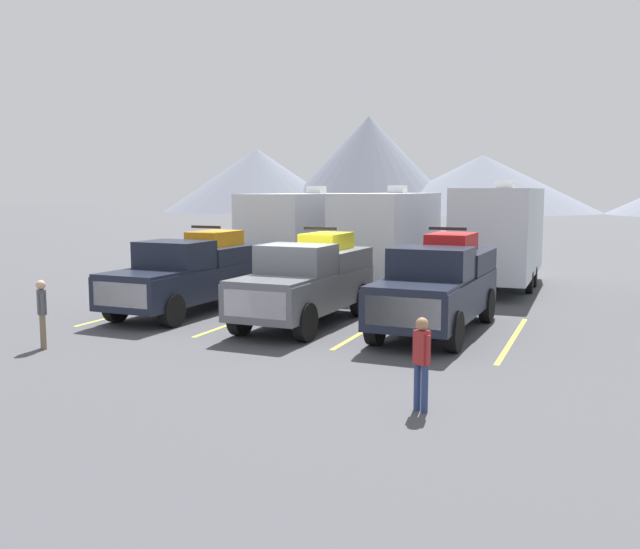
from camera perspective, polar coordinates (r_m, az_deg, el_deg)
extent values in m
plane|color=#47474C|center=(18.32, -1.90, -4.29)|extent=(240.00, 240.00, 0.00)
cube|color=black|center=(20.66, -10.83, -0.67)|extent=(2.17, 5.87, 0.89)
cube|color=black|center=(18.94, -14.46, 0.03)|extent=(1.95, 1.69, 0.08)
cube|color=black|center=(20.14, -11.73, 1.54)|extent=(1.91, 1.57, 0.80)
cube|color=slate|center=(19.65, -12.75, 1.50)|extent=(1.75, 0.28, 0.59)
cube|color=black|center=(21.88, -8.53, 1.65)|extent=(2.03, 2.73, 0.52)
cube|color=silver|center=(18.39, -15.93, -1.60)|extent=(1.69, 0.11, 0.62)
cylinder|color=black|center=(18.61, -11.94, -2.91)|extent=(0.31, 0.87, 0.86)
cylinder|color=black|center=(19.73, -16.25, -2.49)|extent=(0.31, 0.87, 0.86)
cylinder|color=black|center=(21.89, -5.89, -1.33)|extent=(0.31, 0.87, 0.86)
cylinder|color=black|center=(22.85, -9.87, -1.06)|extent=(0.31, 0.87, 0.86)
cube|color=orange|center=(21.84, -8.56, 2.92)|extent=(1.14, 1.74, 0.45)
cylinder|color=black|center=(21.11, -8.39, 2.77)|extent=(0.19, 0.45, 0.44)
cylinder|color=black|center=(21.60, -10.39, 2.83)|extent=(0.19, 0.45, 0.44)
cylinder|color=black|center=(22.11, -6.76, 2.98)|extent=(0.19, 0.45, 0.44)
cylinder|color=black|center=(22.58, -8.71, 3.03)|extent=(0.19, 0.45, 0.44)
cube|color=black|center=(21.42, -9.27, 3.83)|extent=(0.99, 0.11, 0.08)
cube|color=#595B60|center=(18.44, -1.27, -1.33)|extent=(2.07, 5.45, 0.90)
cube|color=#595B60|center=(16.65, -4.12, -0.53)|extent=(1.87, 1.57, 0.08)
cube|color=#595B60|center=(17.90, -1.94, 1.17)|extent=(1.83, 1.46, 0.80)
cube|color=slate|center=(17.40, -2.75, 1.13)|extent=(1.68, 0.28, 0.59)
cube|color=#595B60|center=(19.67, 0.53, 1.30)|extent=(1.94, 2.54, 0.54)
cube|color=silver|center=(16.09, -5.32, -2.41)|extent=(1.62, 0.11, 0.63)
cylinder|color=black|center=(16.51, -1.23, -3.90)|extent=(0.31, 0.93, 0.92)
cylinder|color=black|center=(17.32, -6.49, -3.43)|extent=(0.31, 0.93, 0.92)
cylinder|color=black|center=(19.85, 3.28, -2.07)|extent=(0.31, 0.93, 0.92)
cylinder|color=black|center=(20.52, -1.30, -1.77)|extent=(0.31, 0.93, 0.92)
cube|color=yellow|center=(19.63, 0.53, 2.73)|extent=(1.10, 1.62, 0.45)
cylinder|color=black|center=(18.96, 1.06, 2.57)|extent=(0.19, 0.45, 0.44)
cylinder|color=black|center=(19.31, -1.28, 2.65)|extent=(0.19, 0.45, 0.44)
cylinder|color=black|center=(19.97, 2.28, 2.79)|extent=(0.19, 0.45, 0.44)
cylinder|color=black|center=(20.30, 0.03, 2.86)|extent=(0.19, 0.45, 0.44)
cube|color=black|center=(19.20, 0.00, 3.76)|extent=(0.95, 0.11, 0.08)
cube|color=black|center=(17.68, 9.41, -1.75)|extent=(2.16, 5.72, 0.93)
cube|color=black|center=(15.66, 7.58, -0.96)|extent=(1.95, 1.64, 0.08)
cube|color=black|center=(17.08, 9.04, 0.87)|extent=(1.91, 1.53, 0.79)
cube|color=slate|center=(16.51, 8.52, 0.81)|extent=(1.75, 0.28, 0.58)
cube|color=black|center=(19.06, 10.61, 1.11)|extent=(2.02, 2.66, 0.56)
cube|color=silver|center=(15.01, 6.73, -3.06)|extent=(1.68, 0.11, 0.65)
cylinder|color=black|center=(15.71, 10.83, -4.58)|extent=(0.31, 0.93, 0.92)
cylinder|color=black|center=(16.20, 4.54, -4.13)|extent=(0.31, 0.93, 0.92)
cylinder|color=black|center=(19.42, 13.42, -2.45)|extent=(0.31, 0.93, 0.92)
cylinder|color=black|center=(19.82, 8.24, -2.15)|extent=(0.31, 0.93, 0.92)
cube|color=red|center=(19.02, 10.65, 2.63)|extent=(1.14, 1.70, 0.45)
cylinder|color=black|center=(18.36, 11.59, 2.44)|extent=(0.19, 0.45, 0.44)
cylinder|color=black|center=(18.57, 8.90, 2.55)|extent=(0.19, 0.45, 0.44)
cylinder|color=black|center=(19.48, 12.31, 2.67)|extent=(0.19, 0.45, 0.44)
cylinder|color=black|center=(19.68, 9.77, 2.77)|extent=(0.19, 0.45, 0.44)
cube|color=black|center=(18.54, 10.34, 3.69)|extent=(0.99, 0.11, 0.08)
cube|color=gold|center=(21.55, -14.48, -2.80)|extent=(0.12, 5.50, 0.01)
cube|color=gold|center=(19.64, -5.99, -3.55)|extent=(0.12, 5.50, 0.01)
cube|color=gold|center=(18.25, 4.07, -4.34)|extent=(0.12, 5.50, 0.01)
cube|color=gold|center=(17.50, 15.41, -5.06)|extent=(0.12, 5.50, 0.01)
cube|color=silver|center=(27.57, -1.17, 3.61)|extent=(2.51, 7.73, 2.88)
cube|color=brown|center=(28.04, -3.45, 3.95)|extent=(0.14, 7.39, 0.24)
cube|color=silver|center=(28.60, -0.29, 6.91)|extent=(0.61, 0.71, 0.30)
cube|color=#333333|center=(23.70, -5.25, -0.98)|extent=(0.14, 1.20, 0.12)
cylinder|color=black|center=(26.45, 0.28, 0.01)|extent=(0.23, 0.76, 0.76)
cylinder|color=black|center=(27.31, -4.03, 0.21)|extent=(0.23, 0.76, 0.76)
cylinder|color=black|center=(28.18, 1.62, 0.43)|extent=(0.23, 0.76, 0.76)
cylinder|color=black|center=(28.98, -2.47, 0.61)|extent=(0.23, 0.76, 0.76)
cube|color=silver|center=(26.13, 5.66, 3.41)|extent=(2.45, 7.34, 2.90)
cube|color=brown|center=(26.46, 3.20, 3.79)|extent=(0.13, 7.01, 0.24)
cube|color=silver|center=(27.14, 6.33, 6.91)|extent=(0.61, 0.71, 0.30)
cube|color=#333333|center=(22.25, 2.67, -1.47)|extent=(0.14, 1.20, 0.12)
cylinder|color=black|center=(25.16, 7.44, -0.40)|extent=(0.23, 0.76, 0.76)
cylinder|color=black|center=(25.75, 2.79, -0.19)|extent=(0.23, 0.76, 0.76)
cylinder|color=black|center=(26.86, 8.33, 0.04)|extent=(0.23, 0.76, 0.76)
cylinder|color=black|center=(27.41, 3.95, 0.24)|extent=(0.23, 0.76, 0.76)
cube|color=silver|center=(26.02, 14.44, 3.41)|extent=(2.61, 7.24, 3.08)
cube|color=brown|center=(26.19, 11.72, 3.84)|extent=(0.13, 6.91, 0.24)
cube|color=silver|center=(27.05, 14.82, 7.10)|extent=(0.61, 0.71, 0.30)
cube|color=#333333|center=(22.05, 13.00, -1.72)|extent=(0.14, 1.20, 0.12)
cylinder|color=black|center=(25.21, 16.67, -0.62)|extent=(0.23, 0.76, 0.76)
cylinder|color=black|center=(25.49, 11.54, -0.39)|extent=(0.23, 0.76, 0.76)
cylinder|color=black|center=(26.92, 16.97, -0.17)|extent=(0.23, 0.76, 0.76)
cylinder|color=black|center=(27.18, 12.15, 0.04)|extent=(0.23, 0.76, 0.76)
cylinder|color=navy|center=(11.50, 8.50, -9.17)|extent=(0.11, 0.11, 0.78)
cylinder|color=navy|center=(11.60, 7.91, -9.02)|extent=(0.11, 0.11, 0.78)
cube|color=maroon|center=(11.38, 8.26, -5.88)|extent=(0.28, 0.26, 0.55)
sphere|color=#9E704C|center=(11.31, 8.30, -4.00)|extent=(0.21, 0.21, 0.21)
cylinder|color=maroon|center=(11.31, 8.73, -6.12)|extent=(0.09, 0.09, 0.50)
cylinder|color=maroon|center=(11.47, 7.80, -5.92)|extent=(0.09, 0.09, 0.50)
cylinder|color=#726047|center=(16.87, -21.57, -4.39)|extent=(0.11, 0.11, 0.79)
cylinder|color=#726047|center=(17.03, -21.63, -4.29)|extent=(0.11, 0.11, 0.79)
cube|color=#4C4C51|center=(16.84, -21.70, -2.09)|extent=(0.29, 0.29, 0.56)
sphere|color=tan|center=(16.79, -21.76, -0.79)|extent=(0.21, 0.21, 0.21)
cylinder|color=#4C4C51|center=(16.72, -21.65, -2.25)|extent=(0.09, 0.09, 0.50)
cylinder|color=#4C4C51|center=(16.97, -21.74, -2.12)|extent=(0.09, 0.09, 0.50)
cone|color=slate|center=(119.28, -5.15, 7.67)|extent=(30.83, 30.83, 10.38)
cone|color=slate|center=(117.39, 3.98, 8.97)|extent=(29.92, 29.92, 15.60)
cone|color=slate|center=(115.76, 13.07, 7.21)|extent=(36.54, 36.54, 9.05)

